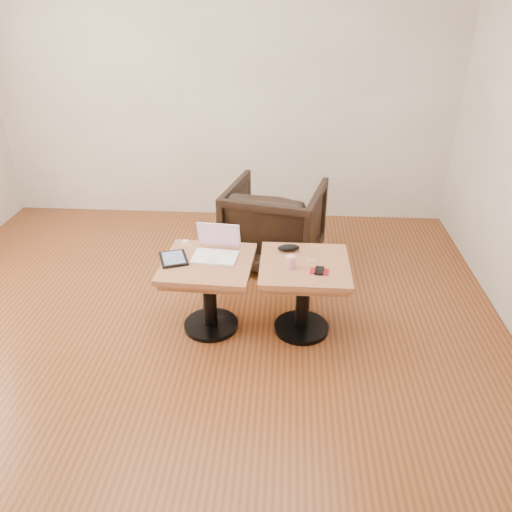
# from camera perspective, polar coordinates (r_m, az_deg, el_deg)

# --- Properties ---
(room_shell) EXTENTS (4.52, 4.52, 2.71)m
(room_shell) POSITION_cam_1_polar(r_m,az_deg,el_deg) (2.85, -9.73, 11.77)
(room_shell) COLOR #582D17
(room_shell) RESTS_ON ground
(side_table_left) EXTENTS (0.62, 0.62, 0.54)m
(side_table_left) POSITION_cam_1_polar(r_m,az_deg,el_deg) (3.40, -5.43, -2.55)
(side_table_left) COLOR black
(side_table_left) RESTS_ON ground
(side_table_right) EXTENTS (0.59, 0.59, 0.54)m
(side_table_right) POSITION_cam_1_polar(r_m,az_deg,el_deg) (3.38, 5.48, -2.83)
(side_table_right) COLOR black
(side_table_right) RESTS_ON ground
(laptop) EXTENTS (0.32, 0.28, 0.21)m
(laptop) POSITION_cam_1_polar(r_m,az_deg,el_deg) (3.38, -4.56, 0.72)
(laptop) COLOR white
(laptop) RESTS_ON side_table_left
(tablet) EXTENTS (0.24, 0.27, 0.02)m
(tablet) POSITION_cam_1_polar(r_m,az_deg,el_deg) (3.38, -9.41, -0.30)
(tablet) COLOR black
(tablet) RESTS_ON side_table_left
(charging_adapter) EXTENTS (0.04, 0.04, 0.02)m
(charging_adapter) POSITION_cam_1_polar(r_m,az_deg,el_deg) (3.58, -8.06, 1.60)
(charging_adapter) COLOR white
(charging_adapter) RESTS_ON side_table_left
(glasses_case) EXTENTS (0.16, 0.09, 0.05)m
(glasses_case) POSITION_cam_1_polar(r_m,az_deg,el_deg) (3.44, 3.75, 0.94)
(glasses_case) COLOR black
(glasses_case) RESTS_ON side_table_right
(striped_cup) EXTENTS (0.07, 0.07, 0.08)m
(striped_cup) POSITION_cam_1_polar(r_m,az_deg,el_deg) (3.23, 3.95, -0.67)
(striped_cup) COLOR #EC3D70
(striped_cup) RESTS_ON side_table_right
(earbuds_tangle) EXTENTS (0.07, 0.05, 0.01)m
(earbuds_tangle) POSITION_cam_1_polar(r_m,az_deg,el_deg) (3.34, 6.39, -0.49)
(earbuds_tangle) COLOR white
(earbuds_tangle) RESTS_ON side_table_right
(phone_on_sleeve) EXTENTS (0.13, 0.11, 0.01)m
(phone_on_sleeve) POSITION_cam_1_polar(r_m,az_deg,el_deg) (3.22, 7.25, -1.70)
(phone_on_sleeve) COLOR maroon
(phone_on_sleeve) RESTS_ON side_table_right
(armchair) EXTENTS (0.92, 0.94, 0.71)m
(armchair) POSITION_cam_1_polar(r_m,az_deg,el_deg) (4.28, 2.15, 3.68)
(armchair) COLOR black
(armchair) RESTS_ON ground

